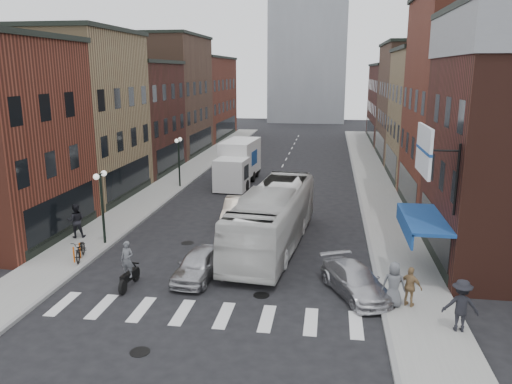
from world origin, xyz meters
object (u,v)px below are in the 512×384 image
Objects in this scene: streetlamp_far at (179,153)px; curb_car at (355,281)px; billboard_sign at (426,152)px; sedan_left_far at (238,210)px; transit_bus at (273,217)px; ped_right_a at (461,305)px; sedan_left_near at (198,264)px; ped_right_c at (394,284)px; motorcycle_rider at (128,266)px; parked_bicycle at (81,249)px; ped_right_b at (410,287)px; box_truck at (238,163)px; ped_left_solo at (76,221)px; streetlamp_near at (101,194)px; bike_rack at (77,253)px.

curb_car is at bearing -53.85° from streetlamp_far.
billboard_sign is 0.80× the size of sedan_left_far.
transit_bus reaches higher than ped_right_a.
ped_right_a is at bearing -51.21° from streetlamp_far.
ped_right_c reaches higher than sedan_left_near.
motorcycle_rider reaches higher than parked_bicycle.
ped_right_a is 2.30m from ped_right_b.
transit_bus is at bearing 55.73° from motorcycle_rider.
box_truck is 11.11m from sedan_left_far.
curb_car is 13.59m from parked_bicycle.
billboard_sign reaches higher than streetlamp_far.
ped_right_b is (17.42, -6.01, -0.15)m from ped_left_solo.
sedan_left_near is 2.41× the size of ped_right_b.
streetlamp_near is at bearing -14.14° from ped_right_c.
streetlamp_far is 1.90× the size of motorcycle_rider.
streetlamp_far is 2.21× the size of ped_right_c.
ped_right_b is at bearing -19.17° from streetlamp_near.
box_truck is at bearing 88.30° from curb_car.
ped_left_solo reaches higher than curb_car.
billboard_sign is 0.85× the size of curb_car.
streetlamp_far is (0.00, 14.00, 0.00)m from streetlamp_near.
ped_left_solo is at bearing -13.88° from ped_right_c.
sedan_left_far is (2.94, 10.47, -0.25)m from motorcycle_rider.
curb_car is at bearing -24.63° from parked_bicycle.
streetlamp_far reaches higher than ped_right_b.
box_truck is at bearing 59.42° from parked_bicycle.
transit_bus is (9.17, -12.80, -1.27)m from streetlamp_far.
curb_car is 2.38m from ped_right_b.
curb_car is (9.87, 0.78, -0.38)m from motorcycle_rider.
billboard_sign reaches higher than ped_right_a.
billboard_sign reaches higher than streetlamp_near.
curb_car is (13.37, -4.30, -2.28)m from streetlamp_near.
transit_bus is 8.75m from ped_right_c.
streetlamp_far is at bearing -47.53° from ped_right_a.
streetlamp_near is at bearing 136.98° from curb_car.
sedan_left_near is 9.00m from sedan_left_far.
ped_right_b is (9.18, -1.76, 0.30)m from sedan_left_near.
ped_left_solo is at bearing 141.47° from motorcycle_rider.
streetlamp_near is 18.47m from ped_right_a.
sedan_left_far is 11.91m from curb_car.
box_truck is (4.63, 18.97, 1.21)m from bike_rack.
transit_bus reaches higher than ped_right_c.
billboard_sign is 23.92m from streetlamp_far.
box_truck is 24.30m from ped_right_b.
billboard_sign is 5.51m from ped_right_b.
streetlamp_near is 2.21× the size of ped_right_c.
ped_right_c is at bearing -20.28° from streetlamp_near.
ped_right_c is (1.43, -1.17, 0.45)m from curb_car.
streetlamp_far is at bearing 108.19° from motorcycle_rider.
ped_right_a is (7.80, -8.30, -0.51)m from transit_bus.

